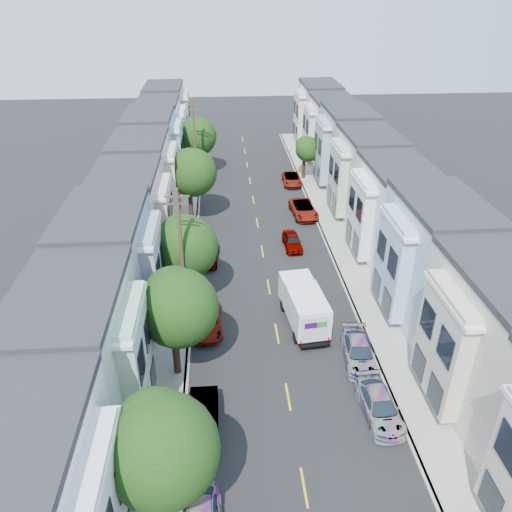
{
  "coord_description": "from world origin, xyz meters",
  "views": [
    {
      "loc": [
        -3.47,
        -27.41,
        21.56
      ],
      "look_at": [
        -0.93,
        7.23,
        2.2
      ],
      "focal_mm": 35.0,
      "sensor_mm": 36.0,
      "label": 1
    }
  ],
  "objects_px": {
    "tree_e": "(196,137)",
    "parked_right_c": "(304,209)",
    "lead_sedan": "(292,241)",
    "parked_left_d": "(207,253)",
    "tree_far_r": "(307,150)",
    "tree_c": "(184,247)",
    "fedex_truck": "(304,305)",
    "parked_right_a": "(380,406)",
    "parked_right_d": "(292,179)",
    "parked_left_b": "(203,420)",
    "utility_pole_near": "(182,258)",
    "parked_left_c": "(206,321)",
    "tree_b": "(177,308)",
    "tree_a": "(160,451)",
    "tree_d": "(192,173)",
    "parked_right_b": "(359,352)",
    "utility_pole_far": "(195,145)"
  },
  "relations": [
    {
      "from": "fedex_truck",
      "to": "lead_sedan",
      "type": "relative_size",
      "value": 1.5
    },
    {
      "from": "parked_left_b",
      "to": "tree_d",
      "type": "bearing_deg",
      "value": 93.06
    },
    {
      "from": "tree_far_r",
      "to": "tree_e",
      "type": "bearing_deg",
      "value": 169.24
    },
    {
      "from": "tree_c",
      "to": "utility_pole_far",
      "type": "bearing_deg",
      "value": 90.0
    },
    {
      "from": "utility_pole_far",
      "to": "parked_left_b",
      "type": "distance_m",
      "value": 36.39
    },
    {
      "from": "tree_b",
      "to": "parked_left_c",
      "type": "bearing_deg",
      "value": 72.62
    },
    {
      "from": "parked_left_b",
      "to": "utility_pole_near",
      "type": "bearing_deg",
      "value": 97.99
    },
    {
      "from": "tree_c",
      "to": "utility_pole_near",
      "type": "xyz_separation_m",
      "value": [
        0.0,
        -2.5,
        0.51
      ]
    },
    {
      "from": "tree_far_r",
      "to": "utility_pole_far",
      "type": "bearing_deg",
      "value": -170.24
    },
    {
      "from": "lead_sedan",
      "to": "parked_right_a",
      "type": "relative_size",
      "value": 0.9
    },
    {
      "from": "utility_pole_near",
      "to": "parked_right_b",
      "type": "height_order",
      "value": "utility_pole_near"
    },
    {
      "from": "lead_sedan",
      "to": "parked_left_d",
      "type": "relative_size",
      "value": 0.84
    },
    {
      "from": "utility_pole_far",
      "to": "tree_b",
      "type": "bearing_deg",
      "value": -90.0
    },
    {
      "from": "tree_c",
      "to": "tree_far_r",
      "type": "relative_size",
      "value": 1.35
    },
    {
      "from": "parked_left_d",
      "to": "tree_b",
      "type": "bearing_deg",
      "value": -92.79
    },
    {
      "from": "tree_far_r",
      "to": "parked_left_d",
      "type": "distance_m",
      "value": 23.02
    },
    {
      "from": "lead_sedan",
      "to": "parked_left_b",
      "type": "height_order",
      "value": "parked_left_b"
    },
    {
      "from": "tree_e",
      "to": "tree_far_r",
      "type": "xyz_separation_m",
      "value": [
        13.2,
        -2.51,
        -1.15
      ]
    },
    {
      "from": "parked_right_a",
      "to": "parked_right_c",
      "type": "distance_m",
      "value": 27.15
    },
    {
      "from": "tree_d",
      "to": "tree_a",
      "type": "bearing_deg",
      "value": -90.0
    },
    {
      "from": "tree_a",
      "to": "tree_far_r",
      "type": "relative_size",
      "value": 1.43
    },
    {
      "from": "tree_d",
      "to": "parked_right_d",
      "type": "height_order",
      "value": "tree_d"
    },
    {
      "from": "parked_left_d",
      "to": "tree_e",
      "type": "bearing_deg",
      "value": 96.48
    },
    {
      "from": "tree_b",
      "to": "tree_c",
      "type": "distance_m",
      "value": 7.99
    },
    {
      "from": "tree_b",
      "to": "parked_right_d",
      "type": "relative_size",
      "value": 1.64
    },
    {
      "from": "tree_far_r",
      "to": "parked_right_b",
      "type": "xyz_separation_m",
      "value": [
        -1.99,
        -33.4,
        -2.99
      ]
    },
    {
      "from": "tree_d",
      "to": "parked_right_a",
      "type": "height_order",
      "value": "tree_d"
    },
    {
      "from": "parked_left_b",
      "to": "parked_left_d",
      "type": "distance_m",
      "value": 18.81
    },
    {
      "from": "tree_c",
      "to": "parked_right_a",
      "type": "bearing_deg",
      "value": -47.57
    },
    {
      "from": "tree_a",
      "to": "tree_e",
      "type": "xyz_separation_m",
      "value": [
        0.0,
        46.32,
        -0.25
      ]
    },
    {
      "from": "tree_far_r",
      "to": "parked_right_d",
      "type": "distance_m",
      "value": 4.04
    },
    {
      "from": "tree_b",
      "to": "parked_right_b",
      "type": "relative_size",
      "value": 1.64
    },
    {
      "from": "tree_e",
      "to": "tree_b",
      "type": "bearing_deg",
      "value": -90.0
    },
    {
      "from": "tree_far_r",
      "to": "fedex_truck",
      "type": "height_order",
      "value": "tree_far_r"
    },
    {
      "from": "tree_b",
      "to": "lead_sedan",
      "type": "bearing_deg",
      "value": 60.44
    },
    {
      "from": "parked_right_d",
      "to": "utility_pole_far",
      "type": "bearing_deg",
      "value": -176.08
    },
    {
      "from": "tree_b",
      "to": "fedex_truck",
      "type": "xyz_separation_m",
      "value": [
        8.27,
        4.52,
        -3.32
      ]
    },
    {
      "from": "tree_a",
      "to": "utility_pole_far",
      "type": "distance_m",
      "value": 41.55
    },
    {
      "from": "tree_d",
      "to": "parked_right_b",
      "type": "height_order",
      "value": "tree_d"
    },
    {
      "from": "tree_far_r",
      "to": "utility_pole_far",
      "type": "xyz_separation_m",
      "value": [
        -13.19,
        -2.27,
        1.5
      ]
    },
    {
      "from": "tree_far_r",
      "to": "parked_right_b",
      "type": "bearing_deg",
      "value": -93.42
    },
    {
      "from": "tree_b",
      "to": "utility_pole_near",
      "type": "height_order",
      "value": "utility_pole_near"
    },
    {
      "from": "tree_d",
      "to": "tree_far_r",
      "type": "height_order",
      "value": "tree_d"
    },
    {
      "from": "tree_a",
      "to": "tree_e",
      "type": "height_order",
      "value": "tree_a"
    },
    {
      "from": "tree_c",
      "to": "utility_pole_near",
      "type": "height_order",
      "value": "utility_pole_near"
    },
    {
      "from": "fedex_truck",
      "to": "parked_left_c",
      "type": "distance_m",
      "value": 6.93
    },
    {
      "from": "tree_b",
      "to": "utility_pole_far",
      "type": "relative_size",
      "value": 0.73
    },
    {
      "from": "tree_c",
      "to": "fedex_truck",
      "type": "bearing_deg",
      "value": -22.75
    },
    {
      "from": "tree_e",
      "to": "parked_right_c",
      "type": "distance_m",
      "value": 17.92
    },
    {
      "from": "utility_pole_near",
      "to": "parked_left_b",
      "type": "bearing_deg",
      "value": -82.11
    }
  ]
}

